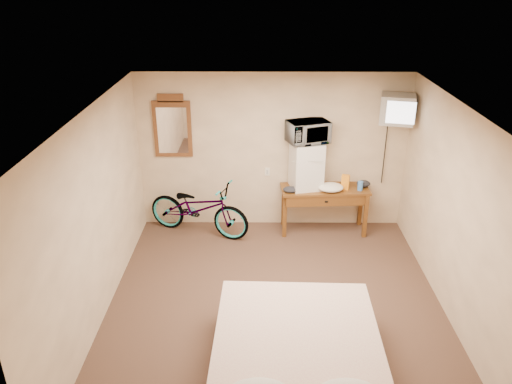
% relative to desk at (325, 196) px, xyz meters
% --- Properties ---
extents(room, '(4.60, 4.64, 2.50)m').
position_rel_desk_xyz_m(room, '(-0.82, -2.00, 0.62)').
color(room, '#3F2D1F').
rests_on(room, ground).
extents(desk, '(1.39, 0.61, 0.75)m').
position_rel_desk_xyz_m(desk, '(0.00, 0.00, 0.00)').
color(desk, brown).
rests_on(desk, floor).
extents(mini_fridge, '(0.53, 0.52, 0.74)m').
position_rel_desk_xyz_m(mini_fridge, '(-0.30, 0.07, 0.49)').
color(mini_fridge, silver).
rests_on(mini_fridge, desk).
extents(microwave, '(0.70, 0.58, 0.33)m').
position_rel_desk_xyz_m(microwave, '(-0.30, 0.07, 1.02)').
color(microwave, silver).
rests_on(microwave, mini_fridge).
extents(snack_bag, '(0.13, 0.11, 0.23)m').
position_rel_desk_xyz_m(snack_bag, '(0.31, -0.00, 0.24)').
color(snack_bag, orange).
rests_on(snack_bag, desk).
extents(blue_cup, '(0.08, 0.08, 0.14)m').
position_rel_desk_xyz_m(blue_cup, '(0.53, -0.04, 0.19)').
color(blue_cup, '#4486E8').
rests_on(blue_cup, desk).
extents(cloth_cream, '(0.40, 0.31, 0.12)m').
position_rel_desk_xyz_m(cloth_cream, '(0.07, -0.08, 0.18)').
color(cloth_cream, white).
rests_on(cloth_cream, desk).
extents(cloth_dark_a, '(0.23, 0.18, 0.09)m').
position_rel_desk_xyz_m(cloth_dark_a, '(-0.55, -0.12, 0.16)').
color(cloth_dark_a, black).
rests_on(cloth_dark_a, desk).
extents(cloth_dark_b, '(0.22, 0.18, 0.10)m').
position_rel_desk_xyz_m(cloth_dark_b, '(0.61, 0.10, 0.17)').
color(cloth_dark_b, black).
rests_on(cloth_dark_b, desk).
extents(crt_television, '(0.56, 0.63, 0.42)m').
position_rel_desk_xyz_m(crt_television, '(0.98, 0.02, 1.39)').
color(crt_television, black).
rests_on(crt_television, room).
extents(wall_mirror, '(0.58, 0.04, 0.99)m').
position_rel_desk_xyz_m(wall_mirror, '(-2.37, 0.27, 1.03)').
color(wall_mirror, brown).
rests_on(wall_mirror, room).
extents(bicycle, '(1.79, 1.13, 0.89)m').
position_rel_desk_xyz_m(bicycle, '(-1.98, -0.07, -0.19)').
color(bicycle, black).
rests_on(bicycle, floor).
extents(bed, '(1.73, 2.26, 0.90)m').
position_rel_desk_xyz_m(bed, '(-0.64, -3.37, -0.34)').
color(bed, brown).
rests_on(bed, floor).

